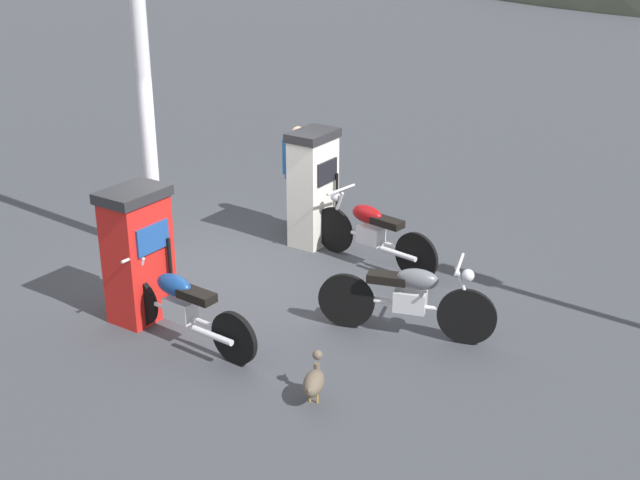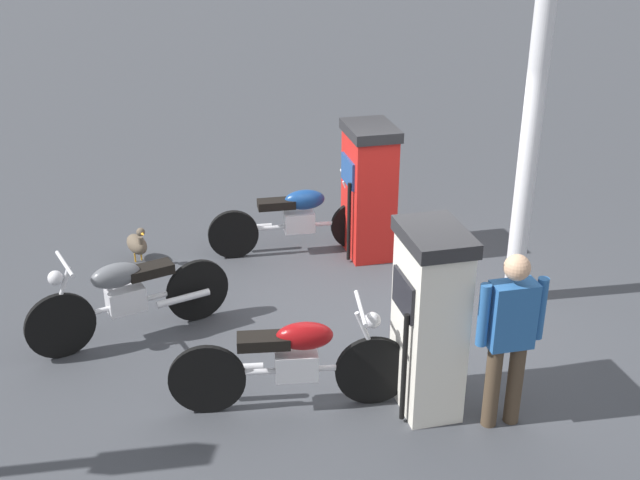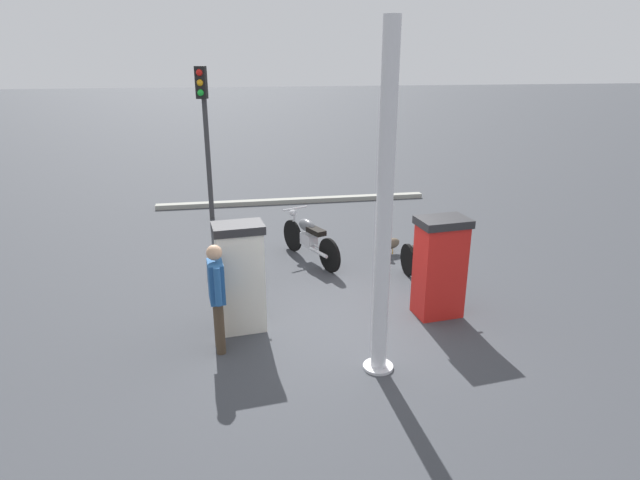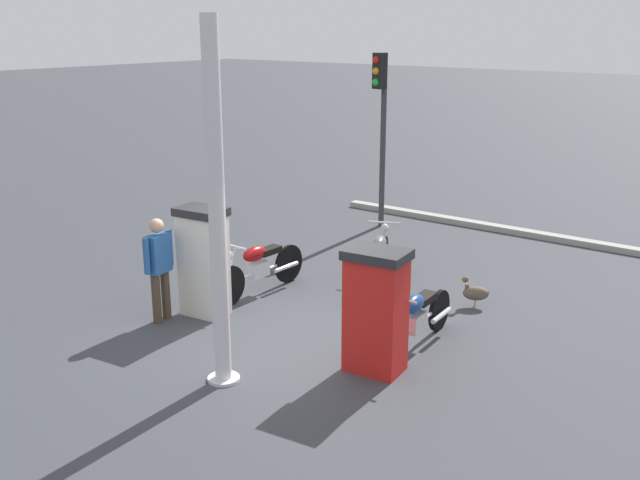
% 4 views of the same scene
% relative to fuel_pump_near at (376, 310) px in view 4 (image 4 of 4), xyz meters
% --- Properties ---
extents(ground_plane, '(120.00, 120.00, 0.00)m').
position_rel_fuel_pump_near_xyz_m(ground_plane, '(0.08, 1.53, -0.81)').
color(ground_plane, '#383A3F').
extents(fuel_pump_near, '(0.63, 0.83, 1.60)m').
position_rel_fuel_pump_near_xyz_m(fuel_pump_near, '(0.00, 0.00, 0.00)').
color(fuel_pump_near, red).
rests_on(fuel_pump_near, ground).
extents(fuel_pump_far, '(0.58, 0.78, 1.66)m').
position_rel_fuel_pump_near_xyz_m(fuel_pump_far, '(-0.00, 3.06, 0.03)').
color(fuel_pump_far, silver).
rests_on(fuel_pump_far, ground).
extents(motorcycle_near_pump, '(2.08, 0.56, 0.94)m').
position_rel_fuel_pump_near_xyz_m(motorcycle_near_pump, '(0.83, -0.10, -0.36)').
color(motorcycle_near_pump, black).
rests_on(motorcycle_near_pump, ground).
extents(motorcycle_far_pump, '(2.06, 0.56, 0.96)m').
position_rel_fuel_pump_near_xyz_m(motorcycle_far_pump, '(1.11, 2.98, -0.32)').
color(motorcycle_far_pump, black).
rests_on(motorcycle_far_pump, ground).
extents(motorcycle_extra, '(1.88, 0.94, 0.97)m').
position_rel_fuel_pump_near_xyz_m(motorcycle_extra, '(2.64, 1.68, -0.32)').
color(motorcycle_extra, black).
rests_on(motorcycle_extra, ground).
extents(attendant_person, '(0.58, 0.24, 1.56)m').
position_rel_fuel_pump_near_xyz_m(attendant_person, '(-0.57, 3.38, 0.07)').
color(attendant_person, '#473828').
rests_on(attendant_person, ground).
extents(wandering_duck, '(0.36, 0.47, 0.49)m').
position_rel_fuel_pump_near_xyz_m(wandering_duck, '(2.74, -0.04, -0.58)').
color(wandering_duck, brown).
rests_on(wandering_duck, ground).
extents(roadside_traffic_light, '(0.40, 0.28, 3.66)m').
position_rel_fuel_pump_near_xyz_m(roadside_traffic_light, '(5.77, 3.72, 1.69)').
color(roadside_traffic_light, '#38383A').
rests_on(roadside_traffic_light, ground).
extents(canopy_support_pole, '(0.40, 0.40, 4.34)m').
position_rel_fuel_pump_near_xyz_m(canopy_support_pole, '(-1.38, 1.32, 1.28)').
color(canopy_support_pole, silver).
rests_on(canopy_support_pole, ground).
extents(road_edge_kerb, '(0.38, 7.39, 0.12)m').
position_rel_fuel_pump_near_xyz_m(road_edge_kerb, '(7.01, 1.53, -0.75)').
color(road_edge_kerb, '#9E9E93').
rests_on(road_edge_kerb, ground).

